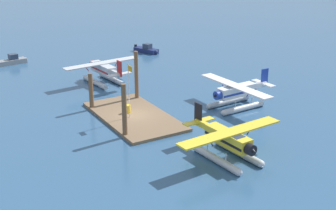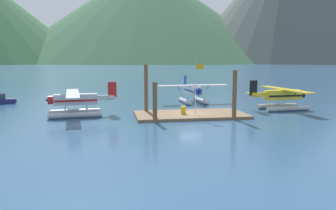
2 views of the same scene
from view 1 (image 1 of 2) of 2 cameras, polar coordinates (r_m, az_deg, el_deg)
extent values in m
plane|color=#2D5175|center=(49.40, -4.19, -1.53)|extent=(1200.00, 1200.00, 0.00)
cube|color=brown|center=(49.35, -4.20, -1.37)|extent=(12.60, 6.55, 0.30)
cylinder|color=brown|center=(51.50, -9.40, 1.62)|extent=(0.48, 0.48, 4.16)
cylinder|color=brown|center=(43.78, -5.37, -0.74)|extent=(0.48, 0.48, 5.32)
cylinder|color=brown|center=(53.67, -3.89, 3.56)|extent=(0.46, 0.46, 5.84)
cylinder|color=silver|center=(47.71, -4.83, 1.68)|extent=(0.08, 0.08, 5.69)
cube|color=orange|center=(46.59, -4.67, 4.44)|extent=(0.90, 0.03, 0.56)
sphere|color=gold|center=(46.87, -4.93, 5.04)|extent=(0.10, 0.10, 0.10)
cylinder|color=gold|center=(49.79, -4.94, -0.46)|extent=(0.58, 0.58, 0.88)
torus|color=gold|center=(49.79, -4.94, -0.46)|extent=(0.62, 0.62, 0.04)
cylinder|color=#B7BABF|center=(51.73, 9.25, -0.35)|extent=(0.93, 5.63, 0.64)
sphere|color=#B7BABF|center=(49.98, 6.87, -0.97)|extent=(0.64, 0.64, 0.64)
cylinder|color=#B7BABF|center=(53.47, 7.45, 0.43)|extent=(0.93, 5.63, 0.64)
sphere|color=#B7BABF|center=(51.77, 5.09, -0.14)|extent=(0.64, 0.64, 0.64)
cylinder|color=#B7BABF|center=(50.74, 8.29, 0.10)|extent=(0.10, 0.10, 0.70)
cylinder|color=#B7BABF|center=(52.29, 10.26, 0.59)|extent=(0.10, 0.10, 0.70)
cylinder|color=#B7BABF|center=(52.51, 6.49, 0.88)|extent=(0.10, 0.10, 0.70)
cylinder|color=#B7BABF|center=(54.01, 8.45, 1.34)|extent=(0.10, 0.10, 0.70)
cube|color=white|center=(52.07, 8.42, 1.72)|extent=(1.49, 4.86, 1.20)
cube|color=#1E389E|center=(52.10, 8.42, 1.62)|extent=(1.50, 4.76, 0.24)
cube|color=#283347|center=(51.28, 7.54, 1.87)|extent=(1.11, 1.15, 0.56)
cube|color=white|center=(51.67, 8.21, 2.37)|extent=(10.46, 1.93, 0.14)
cylinder|color=#1E389E|center=(50.24, 9.84, 1.36)|extent=(0.63, 0.11, 0.84)
cylinder|color=#1E389E|center=(53.35, 6.64, 2.64)|extent=(0.63, 0.11, 0.84)
cylinder|color=#1E389E|center=(50.38, 6.12, 1.20)|extent=(0.99, 0.65, 0.96)
cone|color=black|center=(50.11, 5.72, 1.10)|extent=(0.38, 0.37, 0.36)
cube|color=white|center=(54.17, 11.00, 2.41)|extent=(0.55, 2.22, 0.56)
cube|color=#1E389E|center=(54.54, 11.75, 3.41)|extent=(0.17, 1.00, 1.90)
cube|color=white|center=(54.69, 11.62, 2.64)|extent=(3.24, 0.96, 0.10)
cylinder|color=#B7BABF|center=(60.69, -8.91, 2.76)|extent=(5.64, 1.20, 0.64)
sphere|color=#B7BABF|center=(63.09, -10.10, 3.37)|extent=(0.64, 0.64, 0.64)
cylinder|color=#B7BABF|center=(61.81, -6.86, 3.19)|extent=(5.64, 1.20, 0.64)
sphere|color=#B7BABF|center=(64.17, -8.11, 3.77)|extent=(0.64, 0.64, 0.64)
cylinder|color=#B7BABF|center=(61.52, -9.47, 3.62)|extent=(0.10, 0.10, 0.70)
cylinder|color=#B7BABF|center=(59.47, -8.40, 3.11)|extent=(0.10, 0.10, 0.70)
cylinder|color=#B7BABF|center=(62.63, -7.44, 4.03)|extent=(0.10, 0.10, 0.70)
cylinder|color=#B7BABF|center=(60.62, -6.32, 3.53)|extent=(0.10, 0.10, 0.70)
cube|color=silver|center=(60.78, -7.95, 4.44)|extent=(4.90, 1.72, 1.20)
cube|color=#B21E1E|center=(60.81, -7.95, 4.35)|extent=(4.81, 1.73, 0.24)
cube|color=#283347|center=(61.62, -8.45, 4.95)|extent=(1.20, 1.16, 0.56)
cube|color=silver|center=(60.86, -8.12, 5.10)|extent=(2.44, 10.49, 0.14)
cylinder|color=#B21E1E|center=(59.99, -9.95, 4.45)|extent=(0.14, 0.63, 0.84)
cylinder|color=#B21E1E|center=(61.98, -6.31, 5.14)|extent=(0.14, 0.63, 0.84)
cylinder|color=#B21E1E|center=(63.10, -9.14, 4.96)|extent=(0.69, 1.02, 0.96)
cone|color=black|center=(63.48, -9.33, 5.04)|extent=(0.38, 0.39, 0.36)
cube|color=silver|center=(58.02, -6.40, 3.85)|extent=(2.23, 0.66, 0.56)
cube|color=#B21E1E|center=(57.04, -5.98, 4.47)|extent=(1.01, 0.22, 1.90)
cube|color=silver|center=(57.33, -6.00, 3.77)|extent=(1.12, 3.26, 0.10)
cylinder|color=#B7BABF|center=(41.41, 8.57, -5.69)|extent=(5.63, 1.02, 0.64)
sphere|color=#B7BABF|center=(39.65, 11.32, -7.10)|extent=(0.64, 0.64, 0.64)
cylinder|color=#B7BABF|center=(39.89, 5.91, -6.61)|extent=(5.63, 1.02, 0.64)
sphere|color=#B7BABF|center=(38.06, 8.65, -8.14)|extent=(0.64, 0.64, 0.64)
cylinder|color=#B7BABF|center=(40.35, 9.77, -5.43)|extent=(0.10, 0.10, 0.70)
cylinder|color=#B7BABF|center=(41.92, 7.50, -4.29)|extent=(0.10, 0.10, 0.70)
cylinder|color=#B7BABF|center=(38.79, 7.09, -6.37)|extent=(0.10, 0.10, 0.70)
cylinder|color=#B7BABF|center=(40.42, 4.84, -5.14)|extent=(0.10, 0.10, 0.70)
cube|color=yellow|center=(39.95, 7.36, -4.06)|extent=(4.87, 1.57, 1.20)
cube|color=black|center=(39.99, 7.36, -4.19)|extent=(4.78, 1.58, 0.24)
cube|color=#283347|center=(39.10, 8.43, -4.14)|extent=(1.17, 1.13, 0.56)
cube|color=yellow|center=(39.48, 7.69, -3.32)|extent=(2.11, 10.47, 0.14)
cylinder|color=black|center=(41.02, 9.97, -3.03)|extent=(0.12, 0.63, 0.84)
cylinder|color=black|center=(38.28, 5.21, -4.54)|extent=(0.12, 0.63, 0.84)
cylinder|color=black|center=(38.19, 10.05, -5.40)|extent=(0.66, 1.00, 0.96)
cone|color=black|center=(37.91, 10.53, -5.64)|extent=(0.37, 0.38, 0.36)
cube|color=yellow|center=(42.17, 4.45, -2.46)|extent=(2.23, 0.59, 0.56)
cube|color=black|center=(42.50, 3.72, -1.02)|extent=(1.01, 0.19, 1.90)
cube|color=yellow|center=(42.71, 3.78, -2.00)|extent=(1.02, 3.25, 0.10)
cube|color=navy|center=(76.89, -2.70, 6.71)|extent=(4.46, 2.94, 0.70)
sphere|color=navy|center=(75.58, -1.48, 6.49)|extent=(0.70, 0.70, 0.70)
cube|color=#283347|center=(76.53, -2.54, 7.22)|extent=(1.52, 1.47, 0.80)
cube|color=black|center=(78.29, -3.98, 7.11)|extent=(0.43, 0.45, 0.80)
cube|color=gray|center=(73.53, -18.61, 5.04)|extent=(2.06, 4.37, 0.70)
sphere|color=gray|center=(74.23, -17.10, 5.34)|extent=(0.70, 0.70, 0.70)
cube|color=#283347|center=(73.45, -18.45, 5.65)|extent=(1.25, 1.34, 0.80)
camera|label=2|loc=(54.76, -48.39, 1.02)|focal=36.75mm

